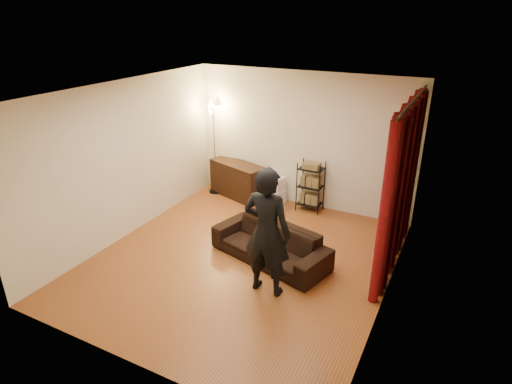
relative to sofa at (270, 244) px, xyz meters
The scene contains 14 objects.
floor 0.54m from the sofa, 150.14° to the right, with size 5.00×5.00×0.00m, color brown.
ceiling 2.46m from the sofa, 150.14° to the right, with size 5.00×5.00×0.00m, color white.
wall_back 2.54m from the sofa, 99.77° to the left, with size 5.00×5.00×0.00m, color beige.
wall_front 2.95m from the sofa, 98.18° to the right, with size 5.00×5.00×0.00m, color beige.
wall_left 2.86m from the sofa, behind, with size 5.00×5.00×0.00m, color beige.
wall_right 2.15m from the sofa, ahead, with size 5.00×5.00×0.00m, color beige.
curtain_rod 3.03m from the sofa, 27.11° to the left, with size 0.04×0.04×2.65m, color black.
curtain 2.19m from the sofa, 27.38° to the left, with size 0.22×2.65×2.55m, color #6B0909, non-canonical shape.
sofa is the anchor object (origin of this frame).
person 1.05m from the sofa, 68.33° to the right, with size 0.69×0.45×1.88m, color black.
media_cabinet 2.63m from the sofa, 130.55° to the left, with size 1.28×0.48×0.75m, color black.
storage_boxes 2.25m from the sofa, 112.19° to the left, with size 0.34×0.27×0.57m, color silver, non-canonical shape.
wire_shelf 2.06m from the sofa, 92.44° to the left, with size 0.46×0.32×1.02m, color black, non-canonical shape.
floor_lamp 3.10m from the sofa, 138.76° to the left, with size 0.37×0.37×2.06m, color silver, non-canonical shape.
Camera 1 is at (2.90, -5.19, 3.74)m, focal length 30.00 mm.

